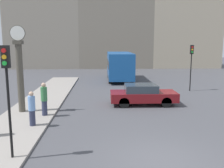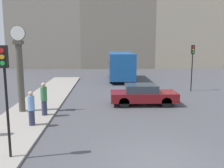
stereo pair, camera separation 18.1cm
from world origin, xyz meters
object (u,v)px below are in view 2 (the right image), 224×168
bus_distant (121,65)px  pedestrian_blue_stripe (31,108)px  traffic_light_near (5,79)px  sedan_car (143,94)px  pedestrian_green_hoodie (44,99)px  traffic_light_far (192,58)px  street_clock (20,71)px

bus_distant → pedestrian_blue_stripe: size_ratio=4.10×
bus_distant → traffic_light_near: (-5.19, -18.82, 1.22)m
sedan_car → pedestrian_green_hoodie: pedestrian_green_hoodie is taller
bus_distant → traffic_light_near: 19.56m
bus_distant → traffic_light_far: (5.65, -6.38, 1.09)m
street_clock → pedestrian_green_hoodie: 2.27m
street_clock → traffic_light_far: bearing=27.3°
traffic_light_far → pedestrian_green_hoodie: traffic_light_far is taller
sedan_car → pedestrian_green_hoodie: (-5.97, -2.57, 0.33)m
bus_distant → pedestrian_green_hoodie: 14.57m
bus_distant → pedestrian_blue_stripe: 16.28m
bus_distant → pedestrian_green_hoodie: bearing=-110.9°
bus_distant → sedan_car: bearing=-86.0°
traffic_light_near → traffic_light_far: bearing=48.9°
traffic_light_near → street_clock: size_ratio=0.79×
bus_distant → traffic_light_near: size_ratio=1.77×
sedan_car → pedestrian_green_hoodie: bearing=-156.7°
traffic_light_near → bus_distant: bearing=74.6°
traffic_light_near → pedestrian_blue_stripe: traffic_light_near is taller
pedestrian_blue_stripe → pedestrian_green_hoodie: size_ratio=0.92×
sedan_car → street_clock: size_ratio=0.88×
sedan_car → traffic_light_near: (-5.96, -7.80, 2.22)m
bus_distant → street_clock: size_ratio=1.40×
bus_distant → traffic_light_far: 8.59m
bus_distant → traffic_light_far: bearing=-48.4°
pedestrian_blue_stripe → bus_distant: bearing=70.6°
bus_distant → traffic_light_far: size_ratio=1.78×
sedan_car → traffic_light_far: traffic_light_far is taller
sedan_car → pedestrian_blue_stripe: size_ratio=2.58×
sedan_car → street_clock: (-7.49, -1.73, 1.79)m
sedan_car → bus_distant: 11.09m
sedan_car → street_clock: 7.89m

